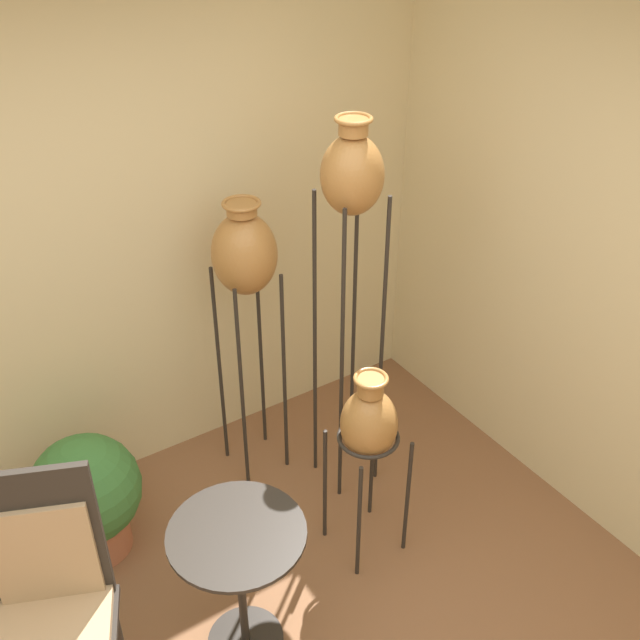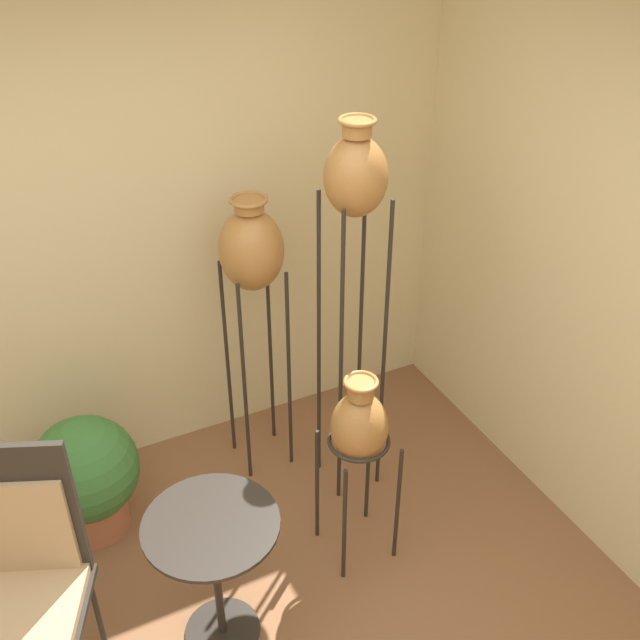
% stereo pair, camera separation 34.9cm
% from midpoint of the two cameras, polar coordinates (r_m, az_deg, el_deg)
% --- Properties ---
extents(wall_back, '(7.85, 0.06, 2.70)m').
position_cam_midpoint_polar(wall_back, '(3.77, -20.53, 4.75)').
color(wall_back, beige).
rests_on(wall_back, ground_plane).
extents(vase_stand_tall, '(0.28, 0.28, 2.02)m').
position_cam_midpoint_polar(vase_stand_tall, '(3.32, -0.60, 9.88)').
color(vase_stand_tall, '#28231E').
rests_on(vase_stand_tall, ground_plane).
extents(vase_stand_medium, '(0.32, 0.32, 1.60)m').
position_cam_midpoint_polar(vase_stand_medium, '(3.62, -8.53, 4.59)').
color(vase_stand_medium, '#28231E').
rests_on(vase_stand_medium, ground_plane).
extents(vase_stand_short, '(0.30, 0.30, 1.04)m').
position_cam_midpoint_polar(vase_stand_short, '(3.40, 0.79, -8.14)').
color(vase_stand_short, '#28231E').
rests_on(vase_stand_short, ground_plane).
extents(chair, '(0.62, 0.63, 1.17)m').
position_cam_midpoint_polar(chair, '(3.16, -23.29, -19.22)').
color(chair, '#28231E').
rests_on(chair, ground_plane).
extents(side_table, '(0.56, 0.56, 0.70)m').
position_cam_midpoint_polar(side_table, '(3.23, -9.44, -17.98)').
color(side_table, '#28231E').
rests_on(side_table, ground_plane).
extents(potted_plant, '(0.53, 0.53, 0.66)m').
position_cam_midpoint_polar(potted_plant, '(3.88, -19.89, -12.56)').
color(potted_plant, '#B26647').
rests_on(potted_plant, ground_plane).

